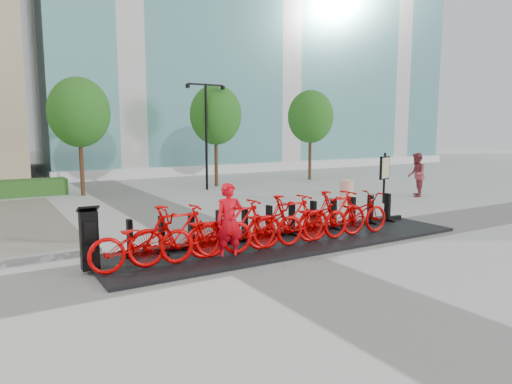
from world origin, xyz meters
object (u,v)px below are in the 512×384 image
kiosk (89,239)px  construction_barrel (346,193)px  map_sign (385,170)px  worker_red (230,222)px  pedestrian (416,175)px  bike_0 (142,241)px

kiosk → construction_barrel: size_ratio=1.33×
construction_barrel → map_sign: (1.69, -0.28, 0.82)m
worker_red → map_sign: size_ratio=0.86×
construction_barrel → kiosk: bearing=-160.7°
worker_red → pedestrian: pedestrian is taller
kiosk → worker_red: worker_red is taller
bike_0 → pedestrian: 14.00m
construction_barrel → map_sign: bearing=-9.3°
kiosk → worker_red: bearing=-10.6°
construction_barrel → map_sign: map_sign is taller
worker_red → construction_barrel: (7.13, 4.07, -0.36)m
pedestrian → construction_barrel: (-4.27, -0.33, -0.45)m
pedestrian → construction_barrel: size_ratio=1.92×
kiosk → pedestrian: 14.75m
pedestrian → construction_barrel: pedestrian is taller
bike_0 → kiosk: 1.04m
worker_red → kiosk: bearing=180.0°
bike_0 → pedestrian: size_ratio=1.14×
bike_0 → map_sign: size_ratio=1.08×
bike_0 → construction_barrel: (9.05, 3.97, -0.15)m
pedestrian → construction_barrel: 4.30m
pedestrian → worker_red: bearing=-18.7°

